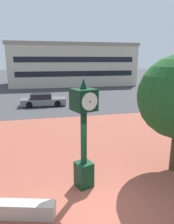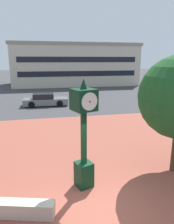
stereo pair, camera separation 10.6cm
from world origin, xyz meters
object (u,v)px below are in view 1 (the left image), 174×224
car_street_near (43,100)px  car_street_mid (170,98)px  civic_building (72,64)px  street_clock (84,132)px

car_street_near → car_street_mid: size_ratio=1.03×
car_street_near → civic_building: civic_building is taller
street_clock → civic_building: (4.89, 34.39, 1.64)m
street_clock → car_street_near: street_clock is taller
car_street_mid → civic_building: civic_building is taller
civic_building → car_street_near: bearing=-107.3°
car_street_near → civic_building: 20.59m
car_street_near → car_street_mid: bearing=83.4°
car_street_mid → car_street_near: bearing=-100.9°
street_clock → car_street_near: size_ratio=0.89×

